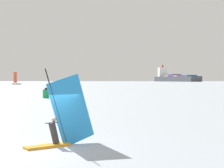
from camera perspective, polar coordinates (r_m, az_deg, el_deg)
ground_plane at (r=16.85m, az=-10.25°, el=-10.34°), size 4000.00×4000.00×0.00m
windsurfer at (r=17.15m, az=-8.48°, el=-6.64°), size 3.12×2.61×3.91m
cargo_ship at (r=775.93m, az=10.28°, el=0.99°), size 83.32×188.59×39.42m
channel_buoy at (r=62.57m, az=-10.86°, el=-1.50°), size 1.12×1.12×1.96m
small_sailboat at (r=252.86m, az=-15.51°, el=0.11°), size 6.24×3.40×10.04m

